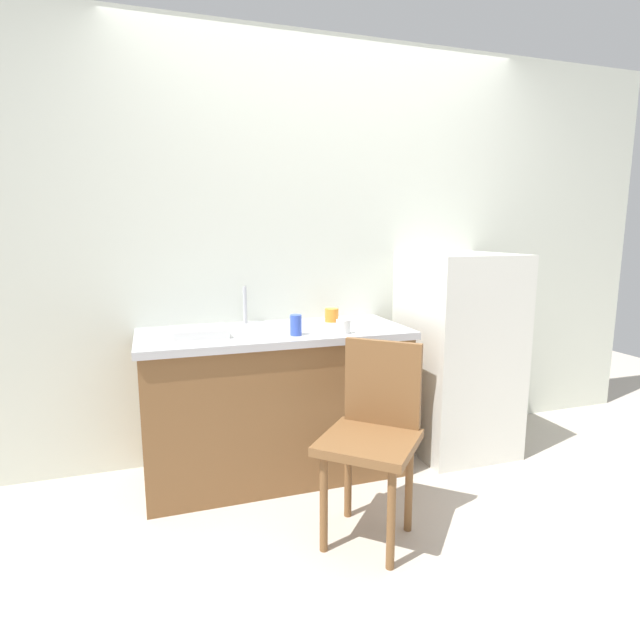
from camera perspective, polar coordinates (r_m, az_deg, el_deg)
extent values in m
plane|color=#BCB2A3|center=(2.70, 8.18, -20.97)|extent=(8.00, 8.00, 0.00)
cube|color=silver|center=(3.24, 0.76, 7.83)|extent=(4.80, 0.10, 2.52)
cube|color=brown|center=(2.95, -4.99, -9.52)|extent=(1.44, 0.60, 0.80)
cube|color=#B7B7BC|center=(2.84, -5.11, -1.50)|extent=(1.48, 0.64, 0.04)
cylinder|color=#B7B7BC|center=(3.03, -8.41, 1.68)|extent=(0.02, 0.02, 0.22)
cube|color=silver|center=(3.33, 15.09, -3.57)|extent=(0.59, 0.64, 1.25)
cylinder|color=brown|center=(2.33, 0.42, -19.82)|extent=(0.04, 0.04, 0.45)
cylinder|color=brown|center=(2.25, 7.97, -21.18)|extent=(0.04, 0.04, 0.45)
cylinder|color=brown|center=(2.58, 3.17, -16.75)|extent=(0.04, 0.04, 0.45)
cylinder|color=brown|center=(2.50, 9.94, -17.79)|extent=(0.04, 0.04, 0.45)
cube|color=brown|center=(2.30, 5.48, -13.48)|extent=(0.56, 0.56, 0.04)
cube|color=brown|center=(2.39, 6.97, -6.97)|extent=(0.29, 0.26, 0.40)
cube|color=white|center=(2.71, -13.31, -1.34)|extent=(0.28, 0.20, 0.05)
cylinder|color=blue|center=(2.67, -2.72, -0.57)|extent=(0.06, 0.06, 0.11)
cylinder|color=orange|center=(3.07, 1.32, 0.56)|extent=(0.08, 0.08, 0.08)
cylinder|color=white|center=(2.73, 2.63, -0.74)|extent=(0.08, 0.08, 0.07)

